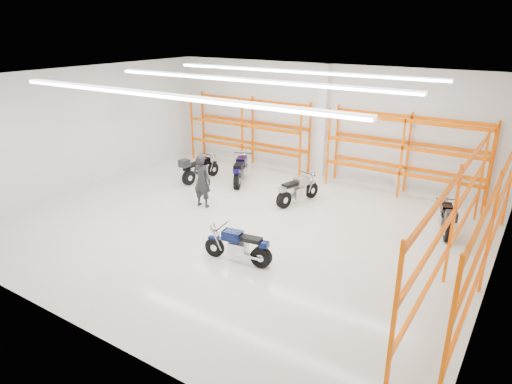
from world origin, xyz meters
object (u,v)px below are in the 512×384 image
Objects in this scene: motorcycle_back_a at (198,169)px; structural_column at (323,122)px; motorcycle_main at (240,247)px; motorcycle_back_c at (296,191)px; motorcycle_back_d at (447,219)px; standing_man at (202,181)px; motorcycle_back_b at (240,171)px.

structural_column is (3.82, 3.25, 1.74)m from motorcycle_back_a.
motorcycle_main is 0.97× the size of motorcycle_back_c.
motorcycle_back_a reaches higher than motorcycle_back_d.
standing_man is 5.71m from structural_column.
motorcycle_back_a reaches higher than motorcycle_main.
standing_man is (-3.36, 2.54, 0.48)m from motorcycle_main.
motorcycle_back_d reaches higher than motorcycle_main.
motorcycle_back_b is 1.04× the size of motorcycle_back_c.
motorcycle_main is 1.05× the size of standing_man.
structural_column reaches higher than motorcycle_main.
structural_column reaches higher than motorcycle_back_c.
standing_man is (1.83, -1.94, 0.41)m from motorcycle_back_a.
standing_man reaches higher than motorcycle_back_d.
motorcycle_back_a is 1.12× the size of standing_man.
standing_man reaches higher than motorcycle_main.
motorcycle_back_b is 3.81m from structural_column.
motorcycle_back_a is (-5.18, 4.48, 0.07)m from motorcycle_main.
motorcycle_back_a is 1.00× the size of motorcycle_back_b.
structural_column reaches higher than motorcycle_back_a.
motorcycle_back_b is at bearing 176.45° from motorcycle_back_d.
structural_column is at bearing 47.79° from motorcycle_back_b.
motorcycle_back_b is (1.55, 0.74, -0.00)m from motorcycle_back_a.
motorcycle_back_d is 6.52m from structural_column.
motorcycle_back_b is 2.72m from standing_man.
motorcycle_back_c is at bearing -13.77° from motorcycle_back_b.
structural_column is (-0.59, 3.21, 1.78)m from motorcycle_back_c.
standing_man reaches higher than motorcycle_back_c.
motorcycle_back_d is at bearing -3.55° from motorcycle_back_b.
motorcycle_back_a is 4.41m from motorcycle_back_c.
motorcycle_back_b reaches higher than motorcycle_back_a.
motorcycle_main is at bearing -80.01° from structural_column.
motorcycle_main is at bearing -40.84° from motorcycle_back_a.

